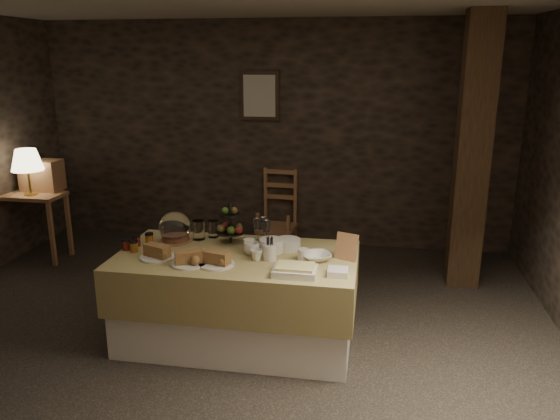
% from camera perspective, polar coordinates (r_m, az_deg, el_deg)
% --- Properties ---
extents(ground_plane, '(5.50, 5.00, 0.01)m').
position_cam_1_polar(ground_plane, '(4.51, -6.66, -13.34)').
color(ground_plane, black).
rests_on(ground_plane, ground).
extents(room_shell, '(5.52, 5.02, 2.60)m').
position_cam_1_polar(room_shell, '(3.99, -7.37, 6.65)').
color(room_shell, black).
rests_on(room_shell, ground).
extents(buffet_table, '(1.83, 0.97, 0.73)m').
position_cam_1_polar(buffet_table, '(4.31, -4.50, -8.53)').
color(buffet_table, silver).
rests_on(buffet_table, ground_plane).
extents(console_table, '(0.70, 0.40, 0.75)m').
position_cam_1_polar(console_table, '(6.56, -24.56, 0.48)').
color(console_table, brown).
rests_on(console_table, ground_plane).
extents(table_lamp, '(0.33, 0.33, 0.50)m').
position_cam_1_polar(table_lamp, '(6.39, -24.95, 4.71)').
color(table_lamp, '#AF8F39').
rests_on(table_lamp, console_table).
extents(wine_rack, '(0.42, 0.26, 0.34)m').
position_cam_1_polar(wine_rack, '(6.61, -23.63, 3.36)').
color(wine_rack, brown).
rests_on(wine_rack, console_table).
extents(chair, '(0.46, 0.44, 0.71)m').
position_cam_1_polar(chair, '(6.46, -0.24, -0.26)').
color(chair, brown).
rests_on(chair, ground_plane).
extents(timber_column, '(0.30, 0.30, 2.60)m').
position_cam_1_polar(timber_column, '(5.47, 19.45, 5.54)').
color(timber_column, black).
rests_on(timber_column, ground_plane).
extents(framed_picture, '(0.45, 0.04, 0.55)m').
position_cam_1_polar(framed_picture, '(6.39, -2.13, 11.83)').
color(framed_picture, '#30231A').
rests_on(framed_picture, room_shell).
extents(plate_stack_a, '(0.19, 0.19, 0.10)m').
position_cam_1_polar(plate_stack_a, '(4.23, -0.89, -3.71)').
color(plate_stack_a, silver).
rests_on(plate_stack_a, buffet_table).
extents(plate_stack_b, '(0.20, 0.20, 0.08)m').
position_cam_1_polar(plate_stack_b, '(4.28, 0.82, -3.59)').
color(plate_stack_b, silver).
rests_on(plate_stack_b, buffet_table).
extents(cutlery_holder, '(0.10, 0.10, 0.12)m').
position_cam_1_polar(cutlery_holder, '(4.05, -1.07, -4.45)').
color(cutlery_holder, silver).
rests_on(cutlery_holder, buffet_table).
extents(cup_a, '(0.16, 0.16, 0.10)m').
position_cam_1_polar(cup_a, '(4.17, -3.00, -4.03)').
color(cup_a, silver).
rests_on(cup_a, buffet_table).
extents(cup_b, '(0.09, 0.09, 0.08)m').
position_cam_1_polar(cup_b, '(4.05, -2.47, -4.73)').
color(cup_b, silver).
rests_on(cup_b, buffet_table).
extents(mug_c, '(0.09, 0.09, 0.09)m').
position_cam_1_polar(mug_c, '(4.25, -3.24, -3.69)').
color(mug_c, silver).
rests_on(mug_c, buffet_table).
extents(mug_d, '(0.08, 0.08, 0.09)m').
position_cam_1_polar(mug_d, '(4.05, 2.45, -4.68)').
color(mug_d, silver).
rests_on(mug_d, buffet_table).
extents(bowl, '(0.28, 0.28, 0.05)m').
position_cam_1_polar(bowl, '(4.07, 3.81, -4.89)').
color(bowl, silver).
rests_on(bowl, buffet_table).
extents(cake_dome, '(0.26, 0.26, 0.26)m').
position_cam_1_polar(cake_dome, '(4.52, -10.92, -1.97)').
color(cake_dome, brown).
rests_on(cake_dome, buffet_table).
extents(fruit_stand, '(0.24, 0.24, 0.33)m').
position_cam_1_polar(fruit_stand, '(4.42, -5.17, -1.81)').
color(fruit_stand, black).
rests_on(fruit_stand, buffet_table).
extents(bread_platter_left, '(0.26, 0.26, 0.11)m').
position_cam_1_polar(bread_platter_left, '(4.20, -12.70, -4.41)').
color(bread_platter_left, silver).
rests_on(bread_platter_left, buffet_table).
extents(bread_platter_center, '(0.26, 0.26, 0.11)m').
position_cam_1_polar(bread_platter_center, '(4.03, -9.49, -5.10)').
color(bread_platter_center, silver).
rests_on(bread_platter_center, buffet_table).
extents(bread_platter_right, '(0.26, 0.26, 0.11)m').
position_cam_1_polar(bread_platter_right, '(3.99, -6.67, -5.21)').
color(bread_platter_right, silver).
rests_on(bread_platter_right, buffet_table).
extents(jam_jars, '(0.18, 0.26, 0.07)m').
position_cam_1_polar(jam_jars, '(4.46, -14.75, -3.37)').
color(jam_jars, maroon).
rests_on(jam_jars, buffet_table).
extents(tart_dish, '(0.30, 0.22, 0.07)m').
position_cam_1_polar(tart_dish, '(3.80, 1.59, -6.30)').
color(tart_dish, silver).
rests_on(tart_dish, buffet_table).
extents(square_dish, '(0.14, 0.14, 0.04)m').
position_cam_1_polar(square_dish, '(3.81, 6.06, -6.46)').
color(square_dish, silver).
rests_on(square_dish, buffet_table).
extents(menu_frame, '(0.18, 0.13, 0.22)m').
position_cam_1_polar(menu_frame, '(4.08, 6.95, -3.95)').
color(menu_frame, brown).
rests_on(menu_frame, buffet_table).
extents(storage_jar_a, '(0.10, 0.10, 0.16)m').
position_cam_1_polar(storage_jar_a, '(4.55, -8.50, -2.08)').
color(storage_jar_a, white).
rests_on(storage_jar_a, buffet_table).
extents(storage_jar_b, '(0.09, 0.09, 0.14)m').
position_cam_1_polar(storage_jar_b, '(4.59, -6.99, -1.97)').
color(storage_jar_b, white).
rests_on(storage_jar_b, buffet_table).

